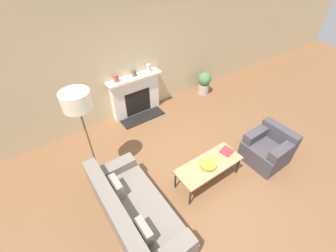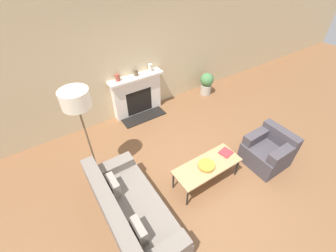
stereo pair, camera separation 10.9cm
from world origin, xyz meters
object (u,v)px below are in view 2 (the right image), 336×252
book (226,153)px  mantel_vase_center_right (150,68)px  coffee_table (207,166)px  floor_lamp (78,107)px  couch (131,213)px  bowl (207,165)px  potted_plant (207,83)px  fireplace (137,95)px  mantel_vase_left (118,78)px  mantel_vase_center_left (136,73)px  armchair_near (268,151)px

book → mantel_vase_center_right: mantel_vase_center_right is taller
coffee_table → floor_lamp: 2.32m
mantel_vase_center_right → book: bearing=-88.3°
couch → bowl: (1.44, -0.03, 0.18)m
mantel_vase_center_right → potted_plant: bearing=-10.0°
fireplace → bowl: fireplace is taller
mantel_vase_left → mantel_vase_center_right: 0.84m
bowl → potted_plant: potted_plant is taller
bowl → book: 0.51m
couch → coffee_table: (1.48, -0.02, 0.11)m
coffee_table → floor_lamp: floor_lamp is taller
mantel_vase_left → potted_plant: size_ratio=0.25×
bowl → book: bearing=5.1°
mantel_vase_left → bowl: bearing=-81.2°
bowl → coffee_table: bearing=19.1°
fireplace → floor_lamp: floor_lamp is taller
mantel_vase_left → mantel_vase_center_left: size_ratio=1.10×
couch → floor_lamp: floor_lamp is taller
potted_plant → couch: bearing=-146.5°
armchair_near → coffee_table: bearing=-102.4°
coffee_table → book: 0.47m
armchair_near → book: armchair_near is taller
book → potted_plant: 2.75m
mantel_vase_left → armchair_near: bearing=-58.6°
mantel_vase_center_left → potted_plant: size_ratio=0.23×
couch → armchair_near: (2.80, -0.31, -0.01)m
couch → mantel_vase_center_left: size_ratio=12.97×
bowl → mantel_vase_center_left: bearing=89.1°
bowl → mantel_vase_left: mantel_vase_left is taller
coffee_table → mantel_vase_center_right: bearing=81.5°
coffee_table → potted_plant: bearing=49.3°
mantel_vase_center_left → coffee_table: bearing=-90.1°
fireplace → mantel_vase_center_right: mantel_vase_center_right is taller
couch → mantel_vase_center_right: mantel_vase_center_right is taller
couch → book: bearing=-89.5°
floor_lamp → coffee_table: bearing=-37.9°
mantel_vase_center_right → fireplace: bearing=-177.8°
couch → mantel_vase_center_left: (1.48, 2.58, 0.79)m
mantel_vase_left → potted_plant: (2.44, -0.28, -0.75)m
armchair_near → mantel_vase_center_right: mantel_vase_center_right is taller
floor_lamp → mantel_vase_left: bearing=49.8°
bowl → mantel_vase_center_right: 2.72m
mantel_vase_center_left → fireplace: bearing=-147.1°
couch → mantel_vase_center_left: mantel_vase_center_left is taller
couch → book: (1.95, 0.02, 0.15)m
mantel_vase_left → mantel_vase_center_right: mantel_vase_center_right is taller
couch → bowl: size_ratio=6.43×
floor_lamp → mantel_vase_center_left: bearing=40.4°
floor_lamp → mantel_vase_left: floor_lamp is taller
couch → coffee_table: size_ratio=1.51×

